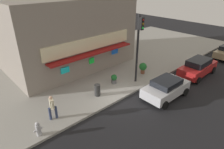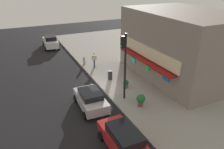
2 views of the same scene
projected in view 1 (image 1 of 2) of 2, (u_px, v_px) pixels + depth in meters
ground_plane at (122, 100)px, 14.92m from camera, size 64.33×64.33×0.00m
sidewalk at (73, 71)px, 19.37m from camera, size 42.88×13.60×0.17m
corner_building at (66, 32)px, 19.69m from camera, size 11.91×8.96×6.67m
traffic_light at (139, 41)px, 15.63m from camera, size 0.32×0.58×5.73m
fire_hydrant at (38, 129)px, 11.16m from camera, size 0.53×0.29×0.93m
trash_can at (97, 90)px, 14.99m from camera, size 0.46×0.46×0.94m
pedestrian at (52, 107)px, 12.29m from camera, size 0.56×0.55×1.70m
potted_plant_by_doorway at (114, 79)px, 16.80m from camera, size 0.52×0.52×0.80m
potted_plant_by_window at (143, 67)px, 18.46m from camera, size 0.72×0.72×1.05m
parked_car_silver at (166, 88)px, 14.97m from camera, size 3.95×2.17×1.52m
parked_car_red at (198, 67)px, 18.41m from camera, size 4.54×2.01×1.61m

